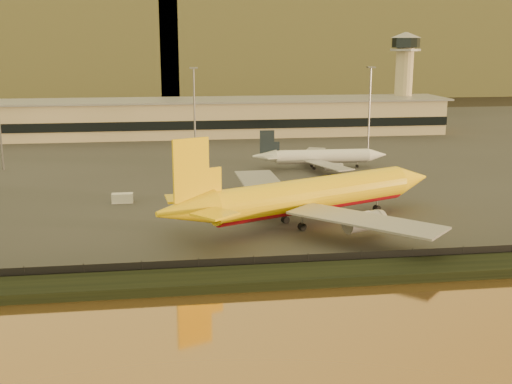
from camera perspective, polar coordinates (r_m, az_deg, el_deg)
The scene contains 12 objects.
ground at distance 106.87m, azimuth 2.06°, elevation -4.59°, with size 900.00×900.00×0.00m, color black.
embankment at distance 90.89m, azimuth 3.94°, elevation -7.43°, with size 320.00×7.00×1.40m, color black.
tarmac at distance 198.63m, azimuth -2.72°, elevation 3.84°, with size 320.00×220.00×0.20m, color #2D2D2D.
perimeter_fence at distance 94.36m, azimuth 3.44°, elevation -6.24°, with size 300.00×0.05×2.20m, color black.
terminal_building at distance 227.23m, azimuth -7.13°, elevation 6.52°, with size 202.00×25.00×12.60m.
control_tower at distance 247.50m, azimuth 13.04°, elevation 10.42°, with size 11.20×11.20×35.50m.
apron_light_masts at distance 178.98m, azimuth 2.66°, elevation 7.83°, with size 152.20×12.20×25.40m.
distant_hills at distance 440.09m, azimuth -8.59°, elevation 13.02°, with size 470.00×160.00×70.00m.
dhl_cargo_jet at distance 116.09m, azimuth 4.67°, elevation -0.36°, with size 56.28×53.29×17.63m.
white_narrowbody_jet at distance 168.21m, azimuth 5.72°, elevation 3.14°, with size 35.50×34.74×10.22m.
gse_vehicle_yellow at distance 130.31m, azimuth 5.15°, elevation -0.82°, with size 4.05×1.82×1.82m, color yellow.
gse_vehicle_white at distance 134.93m, azimuth -11.79°, elevation -0.53°, with size 4.33×1.95×1.95m, color silver.
Camera 1 is at (-17.92, -100.08, 32.91)m, focal length 45.00 mm.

